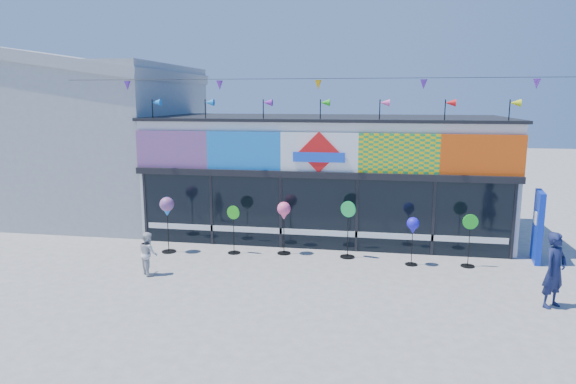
% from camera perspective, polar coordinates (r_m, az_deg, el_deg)
% --- Properties ---
extents(ground, '(80.00, 80.00, 0.00)m').
position_cam_1_polar(ground, '(13.25, 1.60, -10.56)').
color(ground, slate).
rests_on(ground, ground).
extents(kite_shop, '(16.00, 5.70, 5.31)m').
position_cam_1_polar(kite_shop, '(18.47, 4.33, 1.99)').
color(kite_shop, silver).
rests_on(kite_shop, ground).
extents(neighbour_building, '(8.18, 7.20, 6.87)m').
position_cam_1_polar(neighbour_building, '(22.62, -21.57, 5.79)').
color(neighbour_building, '#A2A5A7').
rests_on(neighbour_building, ground).
extents(blue_sign, '(0.30, 1.06, 2.09)m').
position_cam_1_polar(blue_sign, '(16.68, 26.01, -3.45)').
color(blue_sign, '#0B29B1').
rests_on(blue_sign, ground).
extents(spinner_0, '(0.44, 0.44, 1.75)m').
position_cam_1_polar(spinner_0, '(16.22, -13.29, -1.77)').
color(spinner_0, black).
rests_on(spinner_0, ground).
extents(spinner_1, '(0.42, 0.38, 1.50)m').
position_cam_1_polar(spinner_1, '(15.90, -6.06, -4.03)').
color(spinner_1, black).
rests_on(spinner_1, ground).
extents(spinner_2, '(0.41, 0.41, 1.63)m').
position_cam_1_polar(spinner_2, '(15.64, -0.46, -2.28)').
color(spinner_2, black).
rests_on(spinner_2, ground).
extents(spinner_3, '(0.46, 0.44, 1.73)m').
position_cam_1_polar(spinner_3, '(15.47, 6.67, -3.98)').
color(spinner_3, black).
rests_on(spinner_3, ground).
extents(spinner_4, '(0.36, 0.36, 1.41)m').
position_cam_1_polar(spinner_4, '(15.06, 13.70, -3.79)').
color(spinner_4, black).
rests_on(spinner_4, ground).
extents(spinner_5, '(0.43, 0.39, 1.53)m').
position_cam_1_polar(spinner_5, '(15.44, 19.50, -4.96)').
color(spinner_5, black).
rests_on(spinner_5, ground).
extents(adult_man, '(0.76, 0.74, 1.76)m').
position_cam_1_polar(adult_man, '(13.28, 27.50, -7.71)').
color(adult_man, '#151B42').
rests_on(adult_man, ground).
extents(child, '(0.63, 0.64, 1.18)m').
position_cam_1_polar(child, '(14.53, -15.27, -6.58)').
color(child, silver).
rests_on(child, ground).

